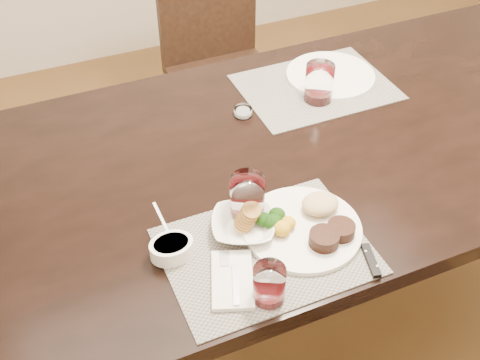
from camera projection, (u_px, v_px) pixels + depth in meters
name	position (u px, v px, depth m)	size (l,w,h in m)	color
ground_plane	(316.00, 297.00, 2.20)	(4.50, 4.50, 0.00)	#4D3318
dining_table	(335.00, 156.00, 1.75)	(2.00, 1.00, 0.75)	black
chair_far	(218.00, 56.00, 2.50)	(0.42, 0.42, 0.90)	black
placemat_near	(266.00, 251.00, 1.37)	(0.46, 0.34, 0.00)	slate
placemat_far	(316.00, 87.00, 1.88)	(0.46, 0.34, 0.00)	slate
dinner_plate	(308.00, 225.00, 1.41)	(0.28, 0.28, 0.05)	white
napkin_fork	(232.00, 279.00, 1.30)	(0.14, 0.18, 0.02)	white
steak_knife	(365.00, 253.00, 1.36)	(0.05, 0.22, 0.01)	silver
cracker_bowl	(243.00, 225.00, 1.40)	(0.19, 0.19, 0.07)	white
sauce_ramekin	(171.00, 248.00, 1.34)	(0.10, 0.15, 0.08)	white
wine_glass_near	(247.00, 199.00, 1.42)	(0.08, 0.08, 0.11)	white
far_plate	(330.00, 75.00, 1.91)	(0.28, 0.28, 0.01)	white
wine_glass_far	(319.00, 85.00, 1.79)	(0.08, 0.08, 0.12)	white
wine_glass_side	(269.00, 286.00, 1.24)	(0.07, 0.07, 0.09)	white
salt_cellar	(243.00, 112.00, 1.76)	(0.05, 0.05, 0.02)	white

